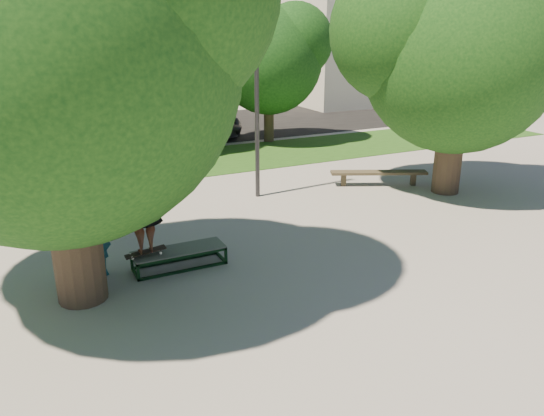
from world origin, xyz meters
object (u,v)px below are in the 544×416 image
grind_box (179,258)px  car_dark (97,118)px  car_grey (199,118)px  bench (379,174)px  tree_left (42,33)px  tree_right (456,43)px  bystander (93,232)px  lamppost (257,81)px  car_silver_b (142,112)px

grind_box → car_dark: bearing=87.2°
car_grey → bench: bearing=-82.8°
tree_left → car_grey: bearing=62.9°
tree_right → car_dark: 14.99m
bench → car_dark: car_dark is taller
grind_box → bench: size_ratio=0.66×
bystander → lamppost: bearing=28.5°
car_dark → car_silver_b: bearing=13.5°
grind_box → bench: bearing=22.2°
bystander → tree_left: bearing=-126.3°
grind_box → car_grey: (4.81, 12.85, 0.49)m
bystander → bench: (8.51, 2.53, -0.52)m
tree_right → bench: 4.13m
tree_left → grind_box: size_ratio=3.95×
lamppost → car_dark: 11.19m
lamppost → grind_box: lamppost is taller
tree_right → car_silver_b: (-5.42, 13.42, -3.31)m
tree_left → car_silver_b: 16.54m
tree_left → car_grey: (6.79, 13.27, -3.75)m
car_grey → bystander: bearing=-121.9°
lamppost → bench: lamppost is taller
tree_left → tree_right: size_ratio=1.09×
lamppost → car_grey: 9.80m
tree_right → car_grey: tree_right is taller
bystander → car_grey: bearing=58.5°
car_dark → bystander: bearing=-108.1°
tree_left → lamppost: (5.29, 3.91, -1.27)m
lamppost → bench: (3.68, -0.63, -2.79)m
bench → car_grey: size_ratio=0.56×
tree_right → car_silver_b: tree_right is taller
tree_left → bystander: bearing=58.3°
tree_left → grind_box: (1.98, 0.42, -4.23)m
lamppost → bench: 4.65m
bench → car_grey: (-2.18, 10.00, 0.31)m
tree_right → lamppost: bearing=158.7°
tree_left → lamppost: bearing=36.4°
car_dark → tree_right: bearing=-68.0°
tree_left → bench: tree_left is taller
bystander → car_dark: bearing=76.2°
lamppost → grind_box: bearing=-133.5°
tree_right → bench: size_ratio=2.37×
lamppost → car_silver_b: bearing=92.5°
car_grey → car_silver_b: car_silver_b is taller
lamppost → car_dark: lamppost is taller
lamppost → car_grey: (1.50, 9.36, -2.47)m
tree_left → car_dark: bearing=79.6°
tree_right → bystander: size_ratio=3.67×
bystander → bench: bystander is taller
tree_right → tree_left: bearing=-169.0°
grind_box → car_silver_b: 15.26m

